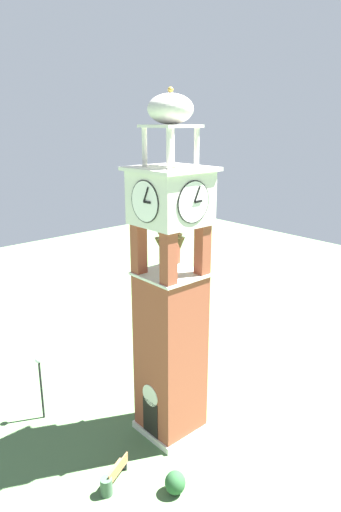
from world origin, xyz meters
TOP-DOWN VIEW (x-y plane):
  - ground at (0.00, 0.00)m, footprint 80.00×80.00m
  - clock_tower at (-0.00, -0.00)m, footprint 3.22×3.22m
  - park_bench at (1.02, -4.12)m, footprint 1.06×1.64m
  - lamp_post at (-5.19, -4.48)m, footprint 0.36×0.36m
  - trash_bin at (1.37, -4.87)m, footprint 0.52×0.52m
  - shrub_near_entry at (3.24, -2.63)m, footprint 0.89×0.89m

SIDE VIEW (x-z plane):
  - ground at x=0.00m, z-range 0.00..0.00m
  - trash_bin at x=1.37m, z-range 0.00..0.80m
  - park_bench at x=1.02m, z-range 0.01..0.96m
  - shrub_near_entry at x=3.24m, z-range 0.00..1.03m
  - lamp_post at x=-5.19m, z-range 0.73..4.37m
  - clock_tower at x=0.00m, z-range -1.40..15.21m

